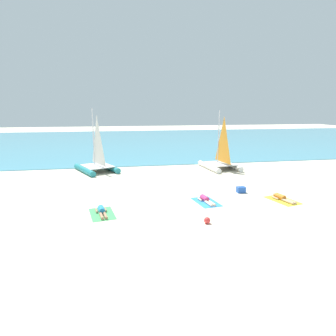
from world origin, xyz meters
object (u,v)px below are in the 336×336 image
(sunbather_left, at_px, (102,211))
(towel_left, at_px, (102,214))
(towel_right, at_px, (283,200))
(sunbather_right, at_px, (282,198))
(towel_middle, at_px, (206,202))
(cooler_box, at_px, (241,190))
(sailboat_white, at_px, (220,160))
(sunbather_middle, at_px, (206,199))
(beach_ball, at_px, (207,220))
(sailboat_teal, at_px, (97,162))

(sunbather_left, bearing_deg, towel_left, -90.00)
(towel_right, xyz_separation_m, sunbather_right, (-0.02, 0.06, 0.13))
(towel_middle, height_order, cooler_box, cooler_box)
(sunbather_right, height_order, cooler_box, cooler_box)
(towel_right, height_order, sunbather_right, sunbather_right)
(sailboat_white, height_order, cooler_box, sailboat_white)
(sunbather_middle, relative_size, beach_ball, 5.32)
(towel_left, height_order, towel_right, same)
(sailboat_white, relative_size, towel_middle, 2.59)
(sailboat_white, distance_m, beach_ball, 12.26)
(sailboat_teal, bearing_deg, beach_ball, -90.10)
(towel_middle, height_order, towel_right, same)
(sailboat_white, height_order, sunbather_middle, sailboat_white)
(sailboat_teal, relative_size, sunbather_middle, 3.23)
(sunbather_left, relative_size, sunbather_right, 1.01)
(sailboat_white, relative_size, sunbather_right, 3.16)
(sailboat_teal, xyz_separation_m, sunbather_middle, (6.30, -9.11, -0.62))
(towel_left, distance_m, sunbather_right, 9.86)
(cooler_box, bearing_deg, sailboat_teal, 139.05)
(sunbather_left, distance_m, cooler_box, 8.51)
(sailboat_white, bearing_deg, towel_right, -94.09)
(sailboat_white, xyz_separation_m, sunbather_middle, (-3.91, -8.31, -0.60))
(towel_middle, relative_size, sunbather_middle, 1.21)
(sunbather_left, bearing_deg, beach_ball, -34.35)
(beach_ball, xyz_separation_m, cooler_box, (3.54, 4.30, 0.03))
(sailboat_white, bearing_deg, sailboat_teal, 168.87)
(sunbather_right, bearing_deg, towel_middle, 160.96)
(sunbather_left, xyz_separation_m, towel_right, (9.88, 0.29, -0.13))
(sailboat_teal, distance_m, sunbather_right, 14.30)
(sailboat_white, bearing_deg, towel_middle, -121.63)
(sunbather_middle, distance_m, cooler_box, 2.98)
(cooler_box, bearing_deg, sunbather_right, -48.07)
(towel_right, relative_size, cooler_box, 3.80)
(towel_left, bearing_deg, sunbather_middle, 9.26)
(sunbather_left, distance_m, sunbather_middle, 5.63)
(towel_left, height_order, towel_middle, same)
(towel_middle, xyz_separation_m, cooler_box, (2.65, 1.40, 0.17))
(sunbather_middle, bearing_deg, towel_middle, -90.00)
(towel_left, height_order, sunbather_middle, sunbather_middle)
(sailboat_teal, distance_m, towel_right, 14.37)
(sunbather_left, bearing_deg, towel_right, -8.31)
(towel_right, relative_size, sunbather_right, 1.22)
(sailboat_teal, bearing_deg, towel_right, -66.60)
(sunbather_right, bearing_deg, beach_ball, -167.85)
(towel_left, distance_m, towel_right, 9.87)
(beach_ball, bearing_deg, sunbather_right, 25.61)
(sailboat_white, xyz_separation_m, sunbather_right, (0.38, -8.80, -0.60))
(beach_ball, relative_size, cooler_box, 0.59)
(towel_left, distance_m, towel_middle, 5.63)
(beach_ball, bearing_deg, sailboat_white, 67.00)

